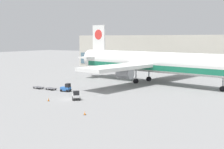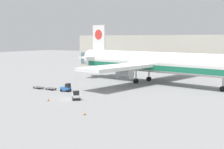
{
  "view_description": "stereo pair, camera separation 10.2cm",
  "coord_description": "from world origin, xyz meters",
  "px_view_note": "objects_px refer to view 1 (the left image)",
  "views": [
    {
      "loc": [
        42.21,
        -49.83,
        12.82
      ],
      "look_at": [
        1.54,
        13.68,
        4.0
      ],
      "focal_mm": 50.0,
      "sensor_mm": 36.0,
      "label": 1
    },
    {
      "loc": [
        42.3,
        -49.78,
        12.82
      ],
      "look_at": [
        1.54,
        13.68,
        4.0
      ],
      "focal_mm": 50.0,
      "sensor_mm": 36.0,
      "label": 2
    }
  ],
  "objects_px": {
    "baggage_dolly_lead": "(38,87)",
    "traffic_cone_near": "(48,99)",
    "baggage_tug_foreground": "(76,96)",
    "baggage_dolly_second": "(51,88)",
    "baggage_tug_mid": "(66,88)",
    "airplane_main": "(152,63)",
    "traffic_cone_far": "(85,113)"
  },
  "relations": [
    {
      "from": "baggage_dolly_lead",
      "to": "traffic_cone_near",
      "type": "relative_size",
      "value": 5.27
    },
    {
      "from": "baggage_dolly_lead",
      "to": "traffic_cone_far",
      "type": "height_order",
      "value": "traffic_cone_far"
    },
    {
      "from": "baggage_tug_foreground",
      "to": "baggage_tug_mid",
      "type": "xyz_separation_m",
      "value": [
        -8.49,
        6.65,
        0.0
      ]
    },
    {
      "from": "baggage_dolly_second",
      "to": "baggage_dolly_lead",
      "type": "bearing_deg",
      "value": -170.21
    },
    {
      "from": "baggage_dolly_lead",
      "to": "traffic_cone_near",
      "type": "bearing_deg",
      "value": -31.99
    },
    {
      "from": "baggage_dolly_lead",
      "to": "baggage_dolly_second",
      "type": "distance_m",
      "value": 4.0
    },
    {
      "from": "airplane_main",
      "to": "baggage_dolly_second",
      "type": "bearing_deg",
      "value": -115.16
    },
    {
      "from": "airplane_main",
      "to": "baggage_dolly_second",
      "type": "xyz_separation_m",
      "value": [
        -16.32,
        -24.05,
        -5.45
      ]
    },
    {
      "from": "baggage_tug_foreground",
      "to": "baggage_dolly_lead",
      "type": "bearing_deg",
      "value": -150.98
    },
    {
      "from": "baggage_dolly_lead",
      "to": "traffic_cone_near",
      "type": "distance_m",
      "value": 16.81
    },
    {
      "from": "baggage_dolly_second",
      "to": "traffic_cone_near",
      "type": "relative_size",
      "value": 5.27
    },
    {
      "from": "baggage_tug_mid",
      "to": "traffic_cone_far",
      "type": "xyz_separation_m",
      "value": [
        17.85,
        -15.87,
        -0.55
      ]
    },
    {
      "from": "baggage_tug_foreground",
      "to": "baggage_dolly_second",
      "type": "bearing_deg",
      "value": -157.26
    },
    {
      "from": "airplane_main",
      "to": "baggage_tug_foreground",
      "type": "relative_size",
      "value": 20.86
    },
    {
      "from": "baggage_tug_mid",
      "to": "baggage_dolly_lead",
      "type": "xyz_separation_m",
      "value": [
        -8.88,
        -0.49,
        -0.49
      ]
    },
    {
      "from": "airplane_main",
      "to": "baggage_tug_mid",
      "type": "bearing_deg",
      "value": -106.59
    },
    {
      "from": "baggage_tug_mid",
      "to": "traffic_cone_far",
      "type": "height_order",
      "value": "baggage_tug_mid"
    },
    {
      "from": "baggage_dolly_second",
      "to": "traffic_cone_far",
      "type": "distance_m",
      "value": 27.63
    },
    {
      "from": "airplane_main",
      "to": "baggage_dolly_second",
      "type": "relative_size",
      "value": 15.38
    },
    {
      "from": "baggage_tug_mid",
      "to": "baggage_dolly_lead",
      "type": "height_order",
      "value": "baggage_tug_mid"
    },
    {
      "from": "airplane_main",
      "to": "baggage_tug_mid",
      "type": "distance_m",
      "value": 26.92
    },
    {
      "from": "baggage_tug_foreground",
      "to": "baggage_dolly_second",
      "type": "xyz_separation_m",
      "value": [
        -13.38,
        6.47,
        -0.49
      ]
    },
    {
      "from": "baggage_tug_mid",
      "to": "traffic_cone_near",
      "type": "xyz_separation_m",
      "value": [
        4.49,
        -10.68,
        -0.53
      ]
    },
    {
      "from": "airplane_main",
      "to": "baggage_tug_foreground",
      "type": "xyz_separation_m",
      "value": [
        -2.94,
        -30.52,
        -4.96
      ]
    },
    {
      "from": "baggage_tug_mid",
      "to": "traffic_cone_far",
      "type": "relative_size",
      "value": 3.94
    },
    {
      "from": "baggage_dolly_lead",
      "to": "traffic_cone_far",
      "type": "relative_size",
      "value": 5.61
    },
    {
      "from": "baggage_tug_foreground",
      "to": "baggage_dolly_second",
      "type": "distance_m",
      "value": 14.87
    },
    {
      "from": "traffic_cone_near",
      "to": "traffic_cone_far",
      "type": "distance_m",
      "value": 14.33
    },
    {
      "from": "airplane_main",
      "to": "baggage_tug_mid",
      "type": "height_order",
      "value": "airplane_main"
    },
    {
      "from": "baggage_tug_mid",
      "to": "baggage_dolly_second",
      "type": "height_order",
      "value": "baggage_tug_mid"
    },
    {
      "from": "baggage_dolly_lead",
      "to": "baggage_tug_mid",
      "type": "bearing_deg",
      "value": 8.5
    },
    {
      "from": "traffic_cone_far",
      "to": "baggage_tug_foreground",
      "type": "bearing_deg",
      "value": 135.42
    }
  ]
}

